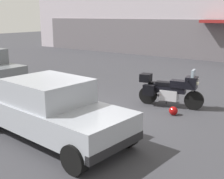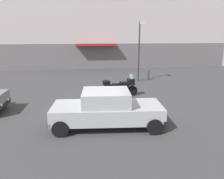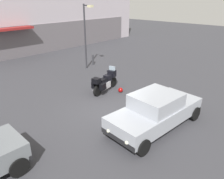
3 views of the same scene
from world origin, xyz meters
The scene contains 6 objects.
ground_plane centered at (0.00, 0.00, 0.00)m, with size 80.00×80.00×0.00m, color #38383D.
motorcycle centered at (1.46, 2.06, 0.62)m, with size 2.25×0.95×1.36m.
helmet centered at (1.97, 1.30, 0.14)m, with size 0.28×0.28×0.28m, color #990C0C.
car_sedan_far centered at (0.14, -2.22, 0.78)m, with size 4.68×2.27×1.56m.
streetlamp_curbside centered at (3.80, 6.27, 2.90)m, with size 0.28×0.94×4.76m.
bollard_curbside centered at (4.78, 6.74, 0.46)m, with size 0.16×0.16×0.87m.
Camera 3 is at (-7.07, -6.37, 5.19)m, focal length 35.03 mm.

